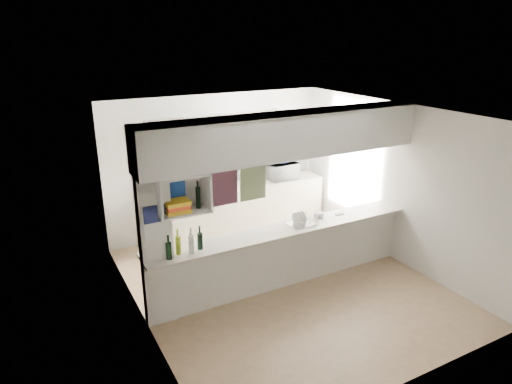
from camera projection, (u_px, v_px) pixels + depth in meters
floor at (283, 284)px, 6.93m from camera, size 4.80×4.80×0.00m
ceiling at (287, 113)px, 6.08m from camera, size 4.80×4.80×0.00m
wall_back at (217, 164)px, 8.50m from camera, size 4.20×0.00×4.20m
wall_left at (139, 233)px, 5.56m from camera, size 0.00×4.80×4.80m
wall_right at (394, 183)px, 7.45m from camera, size 0.00×4.80×4.80m
servery_partition at (275, 182)px, 6.31m from camera, size 4.20×0.50×2.60m
cubby_shelf at (180, 196)px, 5.61m from camera, size 0.65×0.35×0.50m
kitchen_run at (231, 191)px, 8.51m from camera, size 3.60×0.63×2.24m
microwave at (282, 171)px, 8.86m from camera, size 0.59×0.41×0.32m
bowl at (284, 161)px, 8.80m from camera, size 0.22×0.22×0.05m
dish_rack at (301, 219)px, 6.75m from camera, size 0.40×0.31×0.21m
cup at (302, 223)px, 6.67m from camera, size 0.14×0.14×0.09m
wine_bottles at (185, 245)px, 5.83m from camera, size 0.52×0.15×0.36m
plastic_tubs at (320, 215)px, 7.05m from camera, size 0.49×0.18×0.07m
utensil_jar at (206, 187)px, 8.25m from camera, size 0.09×0.09×0.12m
knife_block at (227, 181)px, 8.45m from camera, size 0.10×0.08×0.20m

